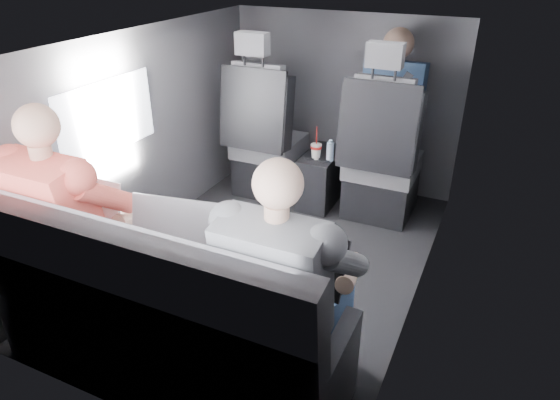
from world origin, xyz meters
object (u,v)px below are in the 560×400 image
at_px(soda_cup, 316,151).
at_px(passenger_front_right, 392,106).
at_px(water_bottle, 330,151).
at_px(laptop_white, 107,211).
at_px(laptop_silver, 191,234).
at_px(front_seat_right, 381,165).
at_px(rear_bench, 164,325).
at_px(passenger_rear_left, 80,226).
at_px(center_console, 322,178).
at_px(front_seat_left, 266,146).
at_px(passenger_rear_right, 290,289).
at_px(laptop_black, 311,261).

distance_m(soda_cup, passenger_front_right, 0.62).
height_order(water_bottle, laptop_white, laptop_white).
distance_m(laptop_silver, passenger_front_right, 1.97).
relative_size(front_seat_right, rear_bench, 0.79).
bearing_deg(rear_bench, soda_cup, 90.30).
relative_size(laptop_white, passenger_rear_left, 0.30).
bearing_deg(laptop_silver, water_bottle, 86.95).
xyz_separation_m(center_console, soda_cup, (-0.01, -0.11, 0.26)).
relative_size(front_seat_right, laptop_white, 3.40).
xyz_separation_m(center_console, passenger_front_right, (0.43, 0.22, 0.56)).
xyz_separation_m(soda_cup, laptop_white, (-0.47, -1.58, 0.18)).
bearing_deg(passenger_front_right, laptop_white, -115.53).
bearing_deg(front_seat_left, laptop_silver, -74.54).
distance_m(front_seat_right, passenger_rear_left, 2.05).
relative_size(front_seat_right, passenger_rear_right, 1.06).
xyz_separation_m(rear_bench, soda_cup, (-0.01, 1.83, 0.15)).
bearing_deg(laptop_white, center_console, 74.06).
relative_size(front_seat_right, center_console, 2.64).
relative_size(front_seat_left, passenger_rear_right, 1.06).
bearing_deg(laptop_silver, front_seat_left, 105.46).
relative_size(laptop_black, passenger_rear_left, 0.33).
height_order(front_seat_left, passenger_rear_right, front_seat_left).
bearing_deg(soda_cup, laptop_silver, -89.33).
distance_m(laptop_white, passenger_rear_left, 0.16).
distance_m(water_bottle, passenger_rear_left, 1.85).
bearing_deg(passenger_front_right, passenger_rear_right, -86.48).
relative_size(center_console, laptop_silver, 1.12).
xyz_separation_m(front_seat_right, soda_cup, (-0.46, -0.07, 0.06)).
relative_size(front_seat_left, soda_cup, 5.27).
height_order(water_bottle, passenger_front_right, passenger_front_right).
height_order(front_seat_left, laptop_silver, front_seat_left).
bearing_deg(front_seat_right, center_console, 174.93).
relative_size(laptop_white, passenger_front_right, 0.43).
bearing_deg(front_seat_left, soda_cup, -9.33).
bearing_deg(passenger_rear_right, laptop_white, 171.40).
bearing_deg(laptop_white, passenger_front_right, 64.47).
height_order(center_console, laptop_white, laptop_white).
relative_size(front_seat_left, laptop_white, 3.40).
distance_m(soda_cup, passenger_rear_right, 1.83).
bearing_deg(passenger_rear_left, front_seat_right, 62.28).
relative_size(rear_bench, water_bottle, 10.37).
relative_size(soda_cup, passenger_front_right, 0.28).
xyz_separation_m(rear_bench, laptop_silver, (0.01, 0.24, 0.33)).
relative_size(center_console, rear_bench, 0.30).
bearing_deg(laptop_white, rear_bench, -27.65).
bearing_deg(soda_cup, passenger_rear_right, -71.95).
height_order(water_bottle, laptop_black, laptop_black).
bearing_deg(center_console, laptop_black, -71.09).
relative_size(rear_bench, laptop_silver, 3.72).
xyz_separation_m(front_seat_left, laptop_white, (-0.03, -1.65, 0.24)).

